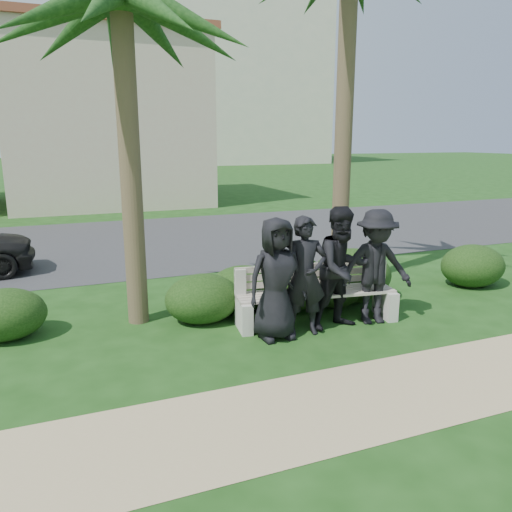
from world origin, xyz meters
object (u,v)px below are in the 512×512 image
object	(u,v)px
park_bench	(316,298)
man_b	(305,276)
man_c	(342,268)
man_d	(375,267)
man_a	(276,279)

from	to	relation	value
park_bench	man_b	bearing A→B (deg)	-130.16
park_bench	man_c	distance (m)	0.68
man_b	man_d	size ratio (longest dim) A/B	0.98
park_bench	man_a	size ratio (longest dim) A/B	1.47
man_a	man_b	bearing A→B (deg)	-0.58
man_b	man_c	world-z (taller)	man_c
man_c	man_d	bearing A→B (deg)	-7.00
man_c	park_bench	bearing A→B (deg)	120.11
man_b	man_d	xyz separation A→B (m)	(1.22, 0.00, 0.02)
man_a	man_b	distance (m)	0.46
park_bench	man_d	xyz separation A→B (m)	(0.84, -0.34, 0.50)
man_a	man_d	world-z (taller)	man_d
park_bench	man_b	distance (m)	0.70
park_bench	man_a	xyz separation A→B (m)	(-0.84, -0.35, 0.49)
park_bench	man_a	world-z (taller)	man_a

